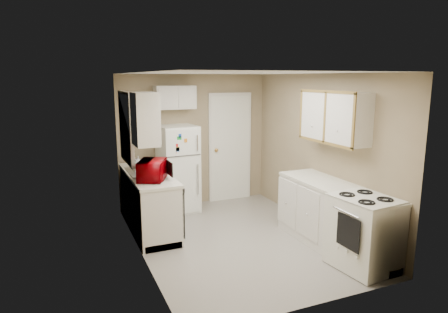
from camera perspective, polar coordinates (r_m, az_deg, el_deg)
name	(u,v)px	position (r m, az deg, el deg)	size (l,w,h in m)	color
floor	(237,239)	(6.01, 1.90, -11.69)	(3.80, 3.80, 0.00)	#ABA69E
ceiling	(238,73)	(5.54, 2.06, 11.84)	(3.80, 3.80, 0.00)	white
wall_left	(139,168)	(5.23, -12.08, -1.61)	(3.80, 3.80, 0.00)	#998768
wall_right	(320,152)	(6.36, 13.49, 0.59)	(3.80, 3.80, 0.00)	#998768
wall_back	(194,140)	(7.39, -4.24, 2.33)	(2.80, 2.80, 0.00)	#998768
wall_front	(319,195)	(4.06, 13.39, -5.39)	(2.80, 2.80, 0.00)	#998768
left_counter	(149,201)	(6.34, -10.70, -6.33)	(0.60, 1.80, 0.90)	silver
dishwasher	(178,208)	(5.83, -6.63, -7.33)	(0.03, 0.58, 0.72)	black
sink	(146,174)	(6.37, -11.12, -2.42)	(0.54, 0.74, 0.16)	gray
microwave	(152,170)	(5.77, -10.21, -1.87)	(0.29, 0.52, 0.34)	#8F0007
soap_bottle	(138,162)	(6.61, -12.13, -0.71)	(0.08, 0.09, 0.19)	silver
window_blinds	(127,128)	(6.19, -13.74, 4.04)	(0.10, 0.98, 1.08)	silver
upper_cabinet_left	(145,119)	(5.38, -11.22, 5.25)	(0.30, 0.45, 0.70)	silver
refrigerator	(178,169)	(7.06, -6.58, -1.76)	(0.63, 0.61, 1.52)	white
cabinet_over_fridge	(175,97)	(7.05, -7.05, 8.38)	(0.70, 0.30, 0.40)	silver
interior_door	(230,148)	(7.63, 0.85, 1.27)	(0.86, 0.06, 2.08)	white
right_counter	(334,217)	(5.76, 15.47, -8.34)	(0.60, 2.00, 0.90)	silver
stove	(363,233)	(5.29, 19.25, -10.28)	(0.61, 0.75, 0.92)	white
upper_cabinet_right	(334,117)	(5.80, 15.49, 5.48)	(0.30, 1.20, 0.70)	silver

